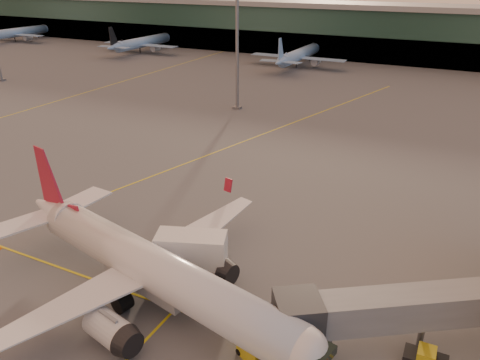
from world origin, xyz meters
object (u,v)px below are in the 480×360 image
at_px(gpu_cart, 252,351).
at_px(pushback_tug, 425,360).
at_px(main_airplane, 148,267).
at_px(catering_truck, 192,255).

xyz_separation_m(gpu_cart, pushback_tug, (12.11, 5.12, 0.01)).
xyz_separation_m(main_airplane, catering_truck, (1.86, 4.30, -0.70)).
xyz_separation_m(catering_truck, gpu_cart, (9.35, -6.45, -2.24)).
bearing_deg(pushback_tug, gpu_cart, -158.10).
bearing_deg(main_airplane, gpu_cart, 1.89).
relative_size(main_airplane, gpu_cart, 13.68).
bearing_deg(pushback_tug, main_airplane, -173.76).
bearing_deg(gpu_cart, catering_truck, 168.81).
bearing_deg(catering_truck, gpu_cart, -55.24).
bearing_deg(gpu_cart, pushback_tug, 46.33).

